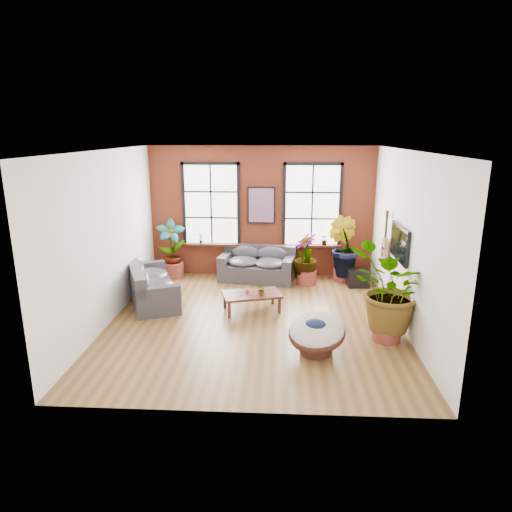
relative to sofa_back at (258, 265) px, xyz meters
The scene contains 19 objects.
room 2.98m from the sofa_back, 88.28° to the right, with size 6.04×6.54×3.54m.
sofa_back is the anchor object (origin of this frame).
sofa_left 3.01m from the sofa_back, 144.00° to the right, with size 1.75×2.43×0.89m.
coffee_table 2.23m from the sofa_back, 90.40° to the right, with size 1.40×1.04×0.48m.
papasan_chair 4.37m from the sofa_back, 73.12° to the right, with size 1.35×1.35×0.76m.
poster 1.59m from the sofa_back, 78.03° to the left, with size 0.74×0.06×0.98m.
tv_wall_unit 3.90m from the sofa_back, 36.25° to the right, with size 0.13×1.86×1.20m.
media_box 2.64m from the sofa_back, ahead, with size 0.56×0.47×0.44m.
pot_back_left 2.32m from the sofa_back, behind, with size 0.59×0.59×0.41m.
pot_back_right 2.27m from the sofa_back, ahead, with size 0.54×0.54×0.34m.
pot_right_wall 4.45m from the sofa_back, 53.52° to the right, with size 0.62×0.62×0.40m.
pot_mid 1.34m from the sofa_back, 13.62° to the right, with size 0.64×0.64×0.38m.
floor_plant_back_left 2.38m from the sofa_back, behind, with size 0.76×0.52×1.45m, color #205516.
floor_plant_back_right 2.30m from the sofa_back, ahead, with size 0.86×0.70×1.57m, color #205516.
floor_plant_right_wall 4.49m from the sofa_back, 53.34° to the right, with size 1.51×1.31×1.67m, color #205516.
floor_plant_mid 1.32m from the sofa_back, 12.43° to the right, with size 0.67×0.67×1.20m, color #205516.
table_plant 2.36m from the sofa_back, 84.78° to the right, with size 0.24×0.21×0.26m, color #205516.
sill_plant_left 1.72m from the sofa_back, 168.29° to the left, with size 0.14×0.10×0.27m, color #205516.
sill_plant_right 1.92m from the sofa_back, 10.36° to the left, with size 0.15×0.15×0.27m, color #205516.
Camera 1 is at (0.52, -8.87, 3.83)m, focal length 32.00 mm.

